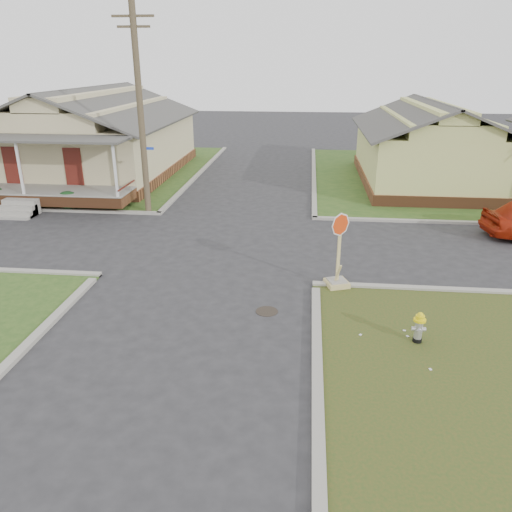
# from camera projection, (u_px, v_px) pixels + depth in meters

# --- Properties ---
(ground) EXTENTS (120.00, 120.00, 0.00)m
(ground) POSITION_uv_depth(u_px,v_px,m) (195.00, 300.00, 14.91)
(ground) COLOR #262628
(ground) RESTS_ON ground
(verge_far_left) EXTENTS (19.00, 19.00, 0.05)m
(verge_far_left) POSITION_uv_depth(u_px,v_px,m) (61.00, 169.00, 32.83)
(verge_far_left) COLOR #294A1A
(verge_far_left) RESTS_ON ground
(curbs) EXTENTS (80.00, 40.00, 0.12)m
(curbs) POSITION_uv_depth(u_px,v_px,m) (223.00, 243.00, 19.54)
(curbs) COLOR gray
(curbs) RESTS_ON ground
(manhole) EXTENTS (0.64, 0.64, 0.01)m
(manhole) POSITION_uv_depth(u_px,v_px,m) (267.00, 311.00, 14.23)
(manhole) COLOR black
(manhole) RESTS_ON ground
(corner_house) EXTENTS (10.10, 15.50, 5.30)m
(corner_house) POSITION_uv_depth(u_px,v_px,m) (92.00, 138.00, 30.50)
(corner_house) COLOR brown
(corner_house) RESTS_ON ground
(side_house_yellow) EXTENTS (7.60, 11.60, 4.70)m
(side_house_yellow) POSITION_uv_depth(u_px,v_px,m) (428.00, 145.00, 28.42)
(side_house_yellow) COLOR brown
(side_house_yellow) RESTS_ON ground
(utility_pole) EXTENTS (1.80, 0.28, 9.00)m
(utility_pole) POSITION_uv_depth(u_px,v_px,m) (140.00, 110.00, 21.86)
(utility_pole) COLOR #403325
(utility_pole) RESTS_ON ground
(fire_hydrant) EXTENTS (0.31, 0.31, 0.83)m
(fire_hydrant) POSITION_uv_depth(u_px,v_px,m) (419.00, 326.00, 12.45)
(fire_hydrant) COLOR black
(fire_hydrant) RESTS_ON ground
(stop_sign) EXTENTS (0.68, 0.66, 2.40)m
(stop_sign) POSITION_uv_depth(u_px,v_px,m) (338.00, 271.00, 15.56)
(stop_sign) COLOR tan
(stop_sign) RESTS_ON ground
(hedge_right) EXTENTS (1.25, 1.03, 0.96)m
(hedge_right) POSITION_uv_depth(u_px,v_px,m) (68.00, 200.00, 23.65)
(hedge_right) COLOR #133619
(hedge_right) RESTS_ON verge_far_left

